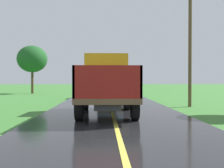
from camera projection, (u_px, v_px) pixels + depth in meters
banana_truck_near at (106, 83)px, 12.22m from camera, size 2.38×5.82×2.80m
banana_truck_far at (112, 82)px, 21.84m from camera, size 2.38×5.81×2.80m
utility_pole_roadside at (190, 40)px, 15.33m from camera, size 1.96×0.20×7.43m
roadside_tree_near_left at (32, 59)px, 30.39m from camera, size 3.50×3.50×5.66m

